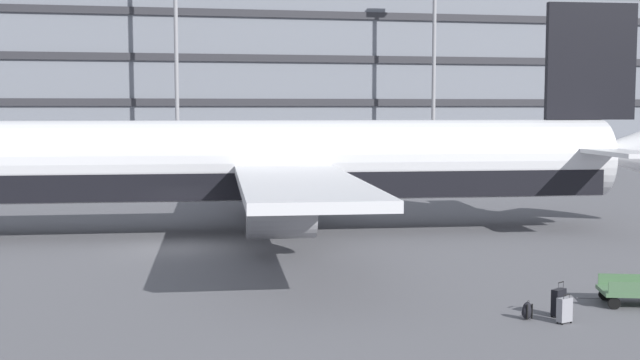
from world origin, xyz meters
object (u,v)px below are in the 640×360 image
airliner (268,165)px  suitcase_orange (564,310)px  backpack_upright (527,311)px  suitcase_laid_flat (559,302)px

airliner → suitcase_orange: size_ratio=48.91×
suitcase_orange → backpack_upright: size_ratio=1.49×
airliner → suitcase_laid_flat: size_ratio=39.74×
airliner → backpack_upright: bearing=-73.9°
airliner → backpack_upright: 18.23m
suitcase_orange → suitcase_laid_flat: size_ratio=0.81×
backpack_upright → airliner: bearing=106.1°
suitcase_laid_flat → backpack_upright: size_ratio=1.83×
airliner → suitcase_orange: airliner is taller
suitcase_orange → suitcase_laid_flat: 0.73m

